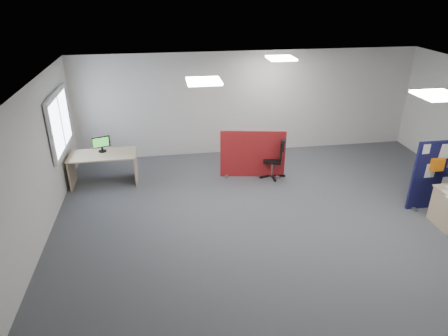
{
  "coord_description": "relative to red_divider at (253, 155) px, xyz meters",
  "views": [
    {
      "loc": [
        -2.24,
        -6.51,
        4.3
      ],
      "look_at": [
        -1.16,
        0.38,
        1.0
      ],
      "focal_mm": 32.0,
      "sensor_mm": 36.0,
      "label": 1
    }
  ],
  "objects": [
    {
      "name": "wall_front",
      "position": [
        0.23,
        -5.42,
        0.79
      ],
      "size": [
        9.0,
        0.02,
        2.7
      ],
      "primitive_type": "cube",
      "color": "silver",
      "rests_on": "floor"
    },
    {
      "name": "wall_left",
      "position": [
        -4.27,
        -1.92,
        0.79
      ],
      "size": [
        0.02,
        7.0,
        2.7
      ],
      "primitive_type": "cube",
      "color": "silver",
      "rests_on": "floor"
    },
    {
      "name": "window",
      "position": [
        -4.21,
        0.08,
        0.99
      ],
      "size": [
        0.06,
        1.7,
        1.3
      ],
      "color": "white",
      "rests_on": "wall_left"
    },
    {
      "name": "ceiling",
      "position": [
        0.23,
        -1.92,
        2.14
      ],
      "size": [
        9.0,
        7.0,
        0.02
      ],
      "primitive_type": "cube",
      "color": "white",
      "rests_on": "wall_back"
    },
    {
      "name": "second_desk",
      "position": [
        -3.45,
        0.22,
        -0.02
      ],
      "size": [
        1.49,
        0.75,
        0.73
      ],
      "color": "tan",
      "rests_on": "floor"
    },
    {
      "name": "red_divider",
      "position": [
        0.0,
        0.0,
        0.0
      ],
      "size": [
        1.52,
        0.31,
        1.15
      ],
      "rotation": [
        0.0,
        0.0,
        -0.17
      ],
      "color": "maroon",
      "rests_on": "floor"
    },
    {
      "name": "monitor_second",
      "position": [
        -3.46,
        0.33,
        0.37
      ],
      "size": [
        0.38,
        0.18,
        0.36
      ],
      "rotation": [
        0.0,
        0.0,
        0.33
      ],
      "color": "black",
      "rests_on": "second_desk"
    },
    {
      "name": "ceiling_lights",
      "position": [
        0.56,
        -1.25,
        2.11
      ],
      "size": [
        4.1,
        4.1,
        0.04
      ],
      "color": "white",
      "rests_on": "ceiling"
    },
    {
      "name": "floor",
      "position": [
        0.23,
        -1.92,
        -0.56
      ],
      "size": [
        9.0,
        9.0,
        0.0
      ],
      "primitive_type": "plane",
      "color": "#4B4E52",
      "rests_on": "ground"
    },
    {
      "name": "wall_back",
      "position": [
        0.23,
        1.58,
        0.79
      ],
      "size": [
        9.0,
        0.02,
        2.7
      ],
      "primitive_type": "cube",
      "color": "silver",
      "rests_on": "floor"
    },
    {
      "name": "office_chair",
      "position": [
        0.56,
        -0.12,
        -0.01
      ],
      "size": [
        0.64,
        0.61,
        0.97
      ],
      "rotation": [
        0.0,
        0.0,
        -0.31
      ],
      "color": "black",
      "rests_on": "floor"
    }
  ]
}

